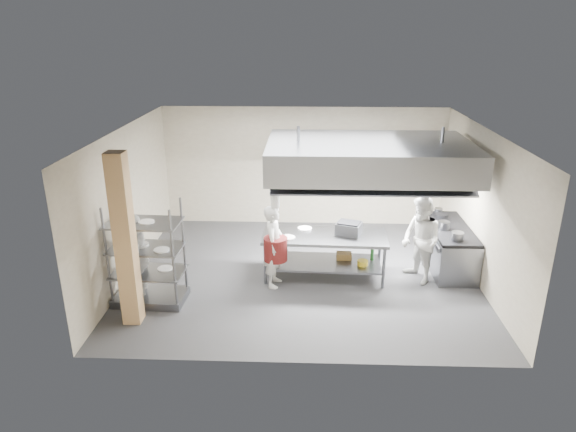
{
  "coord_description": "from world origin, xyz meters",
  "views": [
    {
      "loc": [
        0.07,
        -9.56,
        4.8
      ],
      "look_at": [
        -0.29,
        0.2,
        1.2
      ],
      "focal_mm": 32.0,
      "sensor_mm": 36.0,
      "label": 1
    }
  ],
  "objects_px": {
    "pass_rack": "(147,253)",
    "chef_head": "(274,246)",
    "chef_line": "(421,241)",
    "chef_plating": "(138,258)",
    "island": "(324,256)",
    "cooking_range": "(448,248)",
    "griddle": "(349,229)",
    "stockpot": "(444,225)"
  },
  "relations": [
    {
      "from": "chef_head",
      "to": "chef_line",
      "type": "bearing_deg",
      "value": -76.07
    },
    {
      "from": "pass_rack",
      "to": "chef_line",
      "type": "relative_size",
      "value": 1.11
    },
    {
      "from": "chef_plating",
      "to": "griddle",
      "type": "bearing_deg",
      "value": 97.15
    },
    {
      "from": "cooking_range",
      "to": "chef_head",
      "type": "relative_size",
      "value": 1.21
    },
    {
      "from": "chef_line",
      "to": "griddle",
      "type": "xyz_separation_m",
      "value": [
        -1.4,
        0.2,
        0.15
      ]
    },
    {
      "from": "chef_head",
      "to": "cooking_range",
      "type": "bearing_deg",
      "value": -66.56
    },
    {
      "from": "chef_plating",
      "to": "stockpot",
      "type": "height_order",
      "value": "chef_plating"
    },
    {
      "from": "chef_head",
      "to": "stockpot",
      "type": "height_order",
      "value": "chef_head"
    },
    {
      "from": "chef_head",
      "to": "chef_line",
      "type": "distance_m",
      "value": 2.88
    },
    {
      "from": "chef_head",
      "to": "chef_plating",
      "type": "xyz_separation_m",
      "value": [
        -2.46,
        -0.67,
        0.02
      ]
    },
    {
      "from": "pass_rack",
      "to": "chef_head",
      "type": "height_order",
      "value": "pass_rack"
    },
    {
      "from": "cooking_range",
      "to": "pass_rack",
      "type": "bearing_deg",
      "value": -163.81
    },
    {
      "from": "chef_plating",
      "to": "stockpot",
      "type": "distance_m",
      "value": 6.1
    },
    {
      "from": "chef_plating",
      "to": "pass_rack",
      "type": "bearing_deg",
      "value": 61.58
    },
    {
      "from": "chef_line",
      "to": "stockpot",
      "type": "relative_size",
      "value": 7.35
    },
    {
      "from": "cooking_range",
      "to": "chef_line",
      "type": "relative_size",
      "value": 1.15
    },
    {
      "from": "island",
      "to": "chef_line",
      "type": "relative_size",
      "value": 1.42
    },
    {
      "from": "island",
      "to": "chef_line",
      "type": "height_order",
      "value": "chef_line"
    },
    {
      "from": "pass_rack",
      "to": "griddle",
      "type": "xyz_separation_m",
      "value": [
        3.73,
        1.21,
        0.06
      ]
    },
    {
      "from": "griddle",
      "to": "stockpot",
      "type": "relative_size",
      "value": 2.01
    },
    {
      "from": "island",
      "to": "pass_rack",
      "type": "height_order",
      "value": "pass_rack"
    },
    {
      "from": "pass_rack",
      "to": "chef_line",
      "type": "distance_m",
      "value": 5.23
    },
    {
      "from": "pass_rack",
      "to": "chef_plating",
      "type": "bearing_deg",
      "value": 163.39
    },
    {
      "from": "chef_line",
      "to": "chef_plating",
      "type": "xyz_separation_m",
      "value": [
        -5.33,
        -0.94,
        -0.02
      ]
    },
    {
      "from": "chef_line",
      "to": "chef_plating",
      "type": "relative_size",
      "value": 1.03
    },
    {
      "from": "chef_head",
      "to": "island",
      "type": "bearing_deg",
      "value": -59.02
    },
    {
      "from": "island",
      "to": "chef_plating",
      "type": "distance_m",
      "value": 3.64
    },
    {
      "from": "chef_head",
      "to": "pass_rack",
      "type": "bearing_deg",
      "value": 116.48
    },
    {
      "from": "chef_plating",
      "to": "griddle",
      "type": "height_order",
      "value": "chef_plating"
    },
    {
      "from": "chef_line",
      "to": "griddle",
      "type": "bearing_deg",
      "value": -122.35
    },
    {
      "from": "stockpot",
      "to": "griddle",
      "type": "bearing_deg",
      "value": -169.42
    },
    {
      "from": "cooking_range",
      "to": "chef_plating",
      "type": "bearing_deg",
      "value": -164.93
    },
    {
      "from": "griddle",
      "to": "stockpot",
      "type": "xyz_separation_m",
      "value": [
        1.98,
        0.37,
        -0.04
      ]
    },
    {
      "from": "chef_head",
      "to": "griddle",
      "type": "relative_size",
      "value": 3.46
    },
    {
      "from": "cooking_range",
      "to": "griddle",
      "type": "relative_size",
      "value": 4.2
    },
    {
      "from": "chef_line",
      "to": "island",
      "type": "bearing_deg",
      "value": -118.41
    },
    {
      "from": "cooking_range",
      "to": "chef_plating",
      "type": "distance_m",
      "value": 6.31
    },
    {
      "from": "pass_rack",
      "to": "chef_plating",
      "type": "distance_m",
      "value": 0.24
    },
    {
      "from": "pass_rack",
      "to": "chef_head",
      "type": "distance_m",
      "value": 2.39
    },
    {
      "from": "pass_rack",
      "to": "chef_head",
      "type": "bearing_deg",
      "value": 20.81
    },
    {
      "from": "pass_rack",
      "to": "chef_head",
      "type": "relative_size",
      "value": 1.17
    },
    {
      "from": "cooking_range",
      "to": "chef_line",
      "type": "xyz_separation_m",
      "value": [
        -0.75,
        -0.69,
        0.45
      ]
    }
  ]
}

